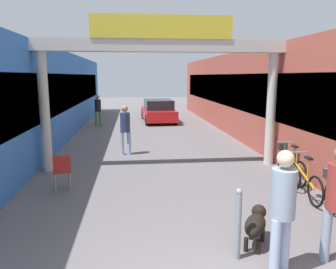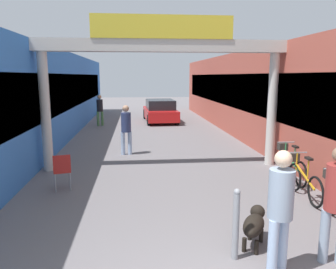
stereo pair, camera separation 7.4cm
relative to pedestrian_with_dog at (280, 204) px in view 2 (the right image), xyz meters
name	(u,v)px [view 2 (the right image)]	position (x,y,z in m)	size (l,w,h in m)	color
storefront_left	(28,97)	(-6.24, 9.68, 0.86)	(3.00, 26.00, 3.75)	blue
storefront_right	(272,96)	(3.94, 9.68, 0.86)	(3.00, 26.00, 3.75)	#B25142
arcade_sign_gateway	(162,62)	(-1.15, 5.53, 2.10)	(7.40, 0.47, 4.39)	beige
pedestrian_with_dog	(280,204)	(0.00, 0.00, 0.00)	(0.47, 0.47, 1.76)	#A5BFE0
pedestrian_carrying_crate	(126,126)	(-2.28, 7.28, -0.02)	(0.39, 0.37, 1.73)	#A5BFE0
pedestrian_elderly_walking	(100,108)	(-3.91, 14.24, -0.03)	(0.44, 0.44, 1.71)	#4C7F47
dog_on_leash	(254,223)	(-0.05, 0.78, -0.64)	(0.65, 0.83, 0.59)	black
bicycle_orange_third	(302,178)	(1.81, 2.79, -0.58)	(0.46, 1.69, 0.98)	black
bicycle_green_farthest	(290,164)	(2.10, 3.98, -0.58)	(0.46, 1.69, 0.98)	black
bollard_post_metal	(236,224)	(-0.48, 0.40, -0.45)	(0.10, 0.10, 1.11)	gray
cafe_chair_red_nearer	(62,169)	(-3.71, 3.75, -0.47)	(0.49, 0.49, 0.89)	gray
parked_car_red	(160,111)	(-0.48, 15.55, -0.37)	(1.95, 4.08, 1.33)	red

